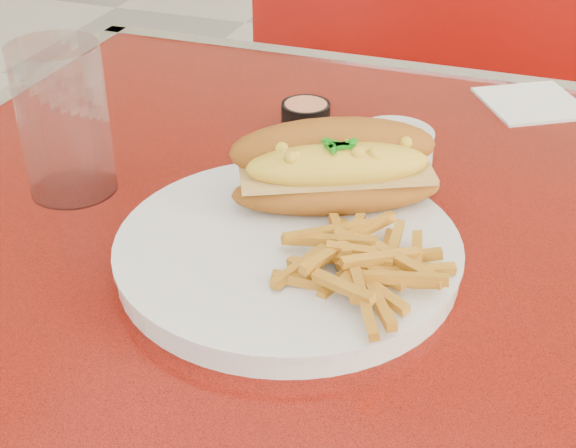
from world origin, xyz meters
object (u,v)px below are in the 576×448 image
(booth_bench_far, at_px, (501,229))
(gravy_ramekin, at_px, (394,150))
(fork, at_px, (364,221))
(dinner_plate, at_px, (288,251))
(water_tumbler, at_px, (64,121))
(diner_table, at_px, (448,367))
(mac_hoagie, at_px, (336,168))
(sauce_cup_left, at_px, (306,114))

(booth_bench_far, xyz_separation_m, gravy_ramekin, (-0.09, -0.71, 0.51))
(booth_bench_far, distance_m, gravy_ramekin, 0.88)
(booth_bench_far, height_order, fork, booth_bench_far)
(dinner_plate, bearing_deg, water_tumbler, 168.58)
(diner_table, xyz_separation_m, gravy_ramekin, (-0.09, 0.10, 0.19))
(booth_bench_far, bearing_deg, gravy_ramekin, -97.54)
(mac_hoagie, distance_m, sauce_cup_left, 0.21)
(booth_bench_far, height_order, mac_hoagie, booth_bench_far)
(fork, xyz_separation_m, water_tumbler, (-0.30, -0.01, 0.05))
(diner_table, relative_size, gravy_ramekin, 12.71)
(dinner_plate, distance_m, sauce_cup_left, 0.28)
(booth_bench_far, bearing_deg, mac_hoagie, -98.48)
(diner_table, xyz_separation_m, booth_bench_far, (0.00, 0.81, -0.32))
(booth_bench_far, relative_size, sauce_cup_left, 20.53)
(mac_hoagie, relative_size, fork, 1.60)
(fork, bearing_deg, water_tumbler, 60.51)
(booth_bench_far, relative_size, gravy_ramekin, 12.40)
(diner_table, height_order, dinner_plate, dinner_plate)
(sauce_cup_left, bearing_deg, mac_hoagie, -64.11)
(fork, xyz_separation_m, gravy_ramekin, (-0.01, 0.14, 0.00))
(fork, bearing_deg, sauce_cup_left, 0.09)
(booth_bench_far, xyz_separation_m, water_tumbler, (-0.39, -0.86, 0.56))
(sauce_cup_left, xyz_separation_m, water_tumbler, (-0.17, -0.22, 0.06))
(diner_table, height_order, fork, fork)
(sauce_cup_left, bearing_deg, fork, -59.23)
(diner_table, relative_size, dinner_plate, 3.74)
(dinner_plate, relative_size, water_tumbler, 2.17)
(dinner_plate, bearing_deg, diner_table, 34.11)
(fork, distance_m, gravy_ramekin, 0.14)
(sauce_cup_left, bearing_deg, water_tumbler, -128.53)
(fork, height_order, gravy_ramekin, gravy_ramekin)
(booth_bench_far, relative_size, fork, 8.96)
(sauce_cup_left, relative_size, water_tumbler, 0.39)
(booth_bench_far, relative_size, water_tumbler, 7.92)
(dinner_plate, relative_size, gravy_ramekin, 3.40)
(booth_bench_far, relative_size, mac_hoagie, 5.59)
(water_tumbler, bearing_deg, fork, 1.19)
(dinner_plate, relative_size, fork, 2.45)
(gravy_ramekin, bearing_deg, diner_table, -46.88)
(diner_table, xyz_separation_m, sauce_cup_left, (-0.21, 0.17, 0.18))
(gravy_ramekin, bearing_deg, fork, -87.71)
(dinner_plate, bearing_deg, sauce_cup_left, 105.37)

